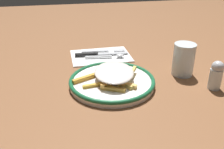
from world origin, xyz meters
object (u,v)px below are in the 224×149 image
(salt_shaker, at_px, (216,75))
(fries_heap, at_px, (113,73))
(plate, at_px, (112,82))
(spoon, at_px, (112,56))
(knife, at_px, (97,54))
(napkin, at_px, (102,55))
(fork, at_px, (103,51))
(water_glass, at_px, (184,59))

(salt_shaker, bearing_deg, fries_heap, -105.06)
(plate, relative_size, spoon, 1.77)
(plate, height_order, fries_heap, fries_heap)
(knife, bearing_deg, napkin, 86.92)
(knife, height_order, spoon, spoon)
(napkin, distance_m, salt_shaker, 0.44)
(plate, xyz_separation_m, knife, (-0.24, -0.02, 0.00))
(fork, distance_m, spoon, 0.06)
(napkin, relative_size, knife, 1.10)
(spoon, bearing_deg, water_glass, 51.07)
(plate, relative_size, knife, 1.29)
(fries_heap, height_order, knife, fries_heap)
(plate, bearing_deg, salt_shaker, 75.70)
(napkin, height_order, spoon, spoon)
(knife, bearing_deg, water_glass, 52.42)
(spoon, bearing_deg, fries_heap, -9.58)
(salt_shaker, bearing_deg, knife, -134.59)
(napkin, relative_size, spoon, 1.51)
(water_glass, bearing_deg, fries_heap, -83.06)
(spoon, height_order, water_glass, water_glass)
(napkin, height_order, knife, knife)
(knife, xyz_separation_m, spoon, (0.03, 0.05, 0.00))
(fries_heap, relative_size, fork, 1.21)
(spoon, distance_m, water_glass, 0.28)
(knife, xyz_separation_m, water_glass, (0.21, 0.27, 0.04))
(fries_heap, bearing_deg, water_glass, 96.94)
(plate, distance_m, salt_shaker, 0.32)
(plate, height_order, knife, plate)
(spoon, xyz_separation_m, water_glass, (0.17, 0.21, 0.04))
(plate, xyz_separation_m, napkin, (-0.24, 0.00, -0.01))
(plate, bearing_deg, knife, -176.26)
(spoon, relative_size, water_glass, 1.40)
(napkin, bearing_deg, plate, -0.79)
(water_glass, bearing_deg, plate, -82.42)
(fork, xyz_separation_m, spoon, (0.06, 0.02, 0.00))
(spoon, distance_m, salt_shaker, 0.39)
(salt_shaker, bearing_deg, water_glass, -153.98)
(plate, height_order, water_glass, water_glass)
(plate, relative_size, fork, 1.53)
(napkin, relative_size, fork, 1.31)
(fork, height_order, salt_shaker, salt_shaker)
(water_glass, relative_size, salt_shaker, 1.19)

